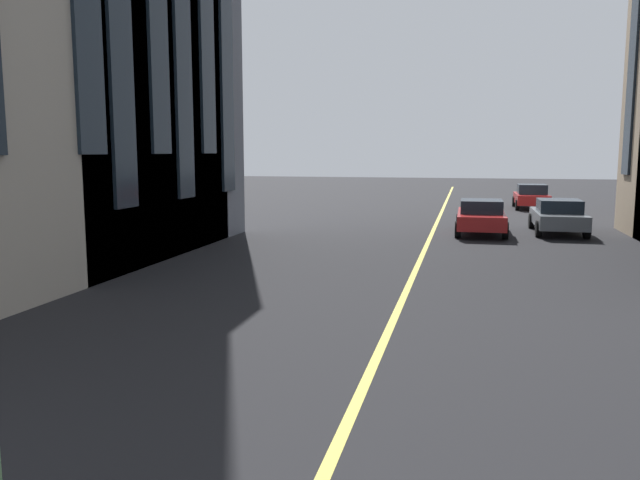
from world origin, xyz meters
name	(u,v)px	position (x,y,z in m)	size (l,w,h in m)	color
lane_centre_line	(422,256)	(20.00, 0.00, 0.00)	(80.00, 0.16, 0.01)	#D8C64C
car_red_near	(531,196)	(38.24, -4.90, 0.70)	(3.90, 1.89, 1.40)	#B21E1E
car_grey_oncoming	(558,216)	(26.96, -4.90, 0.70)	(4.40, 1.95, 1.37)	slate
car_red_far	(481,216)	(26.07, -1.89, 0.70)	(4.40, 1.95, 1.37)	#B21E1E
building_left_near	(34,56)	(19.06, 12.75, 6.37)	(11.16, 10.63, 12.73)	slate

